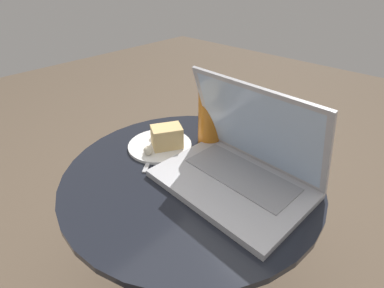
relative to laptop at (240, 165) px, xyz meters
The scene contains 6 objects.
ground_plane 0.60m from the laptop, 154.33° to the right, with size 6.00×6.00×0.00m, color brown.
table 0.25m from the laptop, 154.33° to the right, with size 0.70×0.70×0.53m.
laptop is the anchor object (origin of this frame).
beer_glass 0.22m from the laptop, 151.49° to the left, with size 0.08×0.08×0.20m.
snack_plate 0.27m from the laptop, behind, with size 0.20×0.20×0.08m.
fork 0.28m from the laptop, 165.79° to the right, with size 0.11×0.15×0.00m.
Camera 1 is at (0.45, -0.48, 1.03)m, focal length 28.00 mm.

